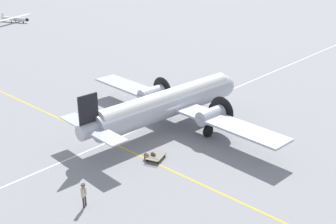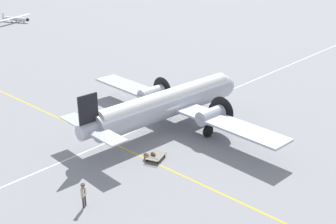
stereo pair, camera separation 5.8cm
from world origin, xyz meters
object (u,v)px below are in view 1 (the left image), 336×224
crew_foreground (84,193)px  baggage_cart (156,156)px  suitcase_near_door (146,156)px  light_aircraft_distant (15,19)px  airliner_main (171,102)px  suitcase_upright_spare (153,156)px

crew_foreground → baggage_cart: size_ratio=0.85×
suitcase_near_door → baggage_cart: (0.56, 0.54, 0.01)m
suitcase_near_door → light_aircraft_distant: size_ratio=0.06×
airliner_main → baggage_cart: bearing=-144.2°
suitcase_upright_spare → light_aircraft_distant: bearing=159.9°
suitcase_upright_spare → crew_foreground: bearing=-80.9°
suitcase_near_door → suitcase_upright_spare: size_ratio=0.97×
crew_foreground → light_aircraft_distant: size_ratio=0.19×
suitcase_upright_spare → airliner_main: bearing=119.8°
crew_foreground → suitcase_upright_spare: size_ratio=2.99×
suitcase_upright_spare → baggage_cart: size_ratio=0.28×
airliner_main → crew_foreground: airliner_main is taller
suitcase_near_door → baggage_cart: suitcase_near_door is taller
airliner_main → suitcase_near_door: 7.29m
airliner_main → suitcase_upright_spare: size_ratio=41.00×
crew_foreground → light_aircraft_distant: bearing=-135.5°
suitcase_near_door → light_aircraft_distant: bearing=159.5°
crew_foreground → light_aircraft_distant: (-66.07, 31.55, -0.30)m
crew_foreground → baggage_cart: bearing=167.5°
crew_foreground → suitcase_near_door: (-1.60, 7.41, -0.83)m
suitcase_upright_spare → light_aircraft_distant: size_ratio=0.06×
suitcase_upright_spare → baggage_cart: (0.21, 0.09, 0.00)m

